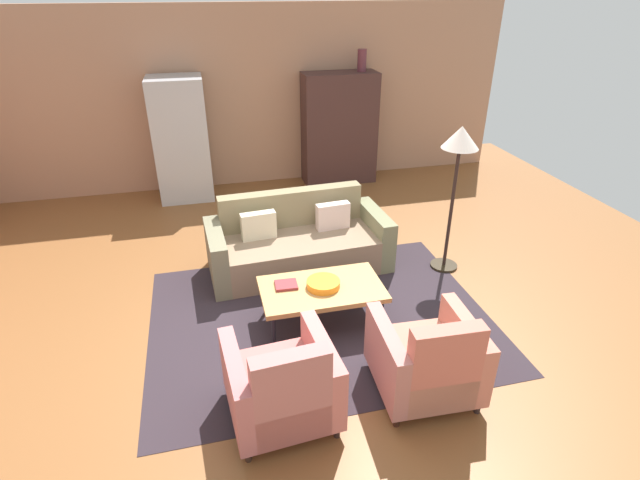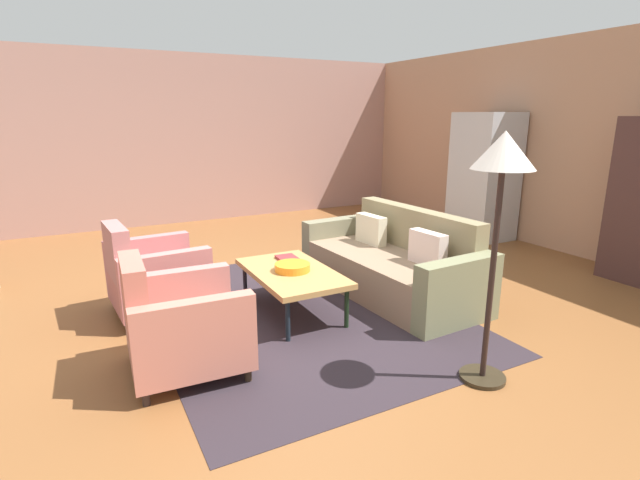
{
  "view_description": "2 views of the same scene",
  "coord_description": "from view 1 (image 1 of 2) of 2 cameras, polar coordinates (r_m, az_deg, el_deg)",
  "views": [
    {
      "loc": [
        -0.81,
        -3.9,
        3.08
      ],
      "look_at": [
        0.31,
        0.6,
        0.63
      ],
      "focal_mm": 27.7,
      "sensor_mm": 36.0,
      "label": 1
    },
    {
      "loc": [
        4.02,
        -1.69,
        1.81
      ],
      "look_at": [
        0.15,
        0.35,
        0.66
      ],
      "focal_mm": 26.76,
      "sensor_mm": 36.0,
      "label": 2
    }
  ],
  "objects": [
    {
      "name": "fruit_bowl",
      "position": [
        4.84,
        0.38,
        -5.08
      ],
      "size": [
        0.33,
        0.33,
        0.07
      ],
      "primitive_type": "cylinder",
      "color": "orange",
      "rests_on": "coffee_table"
    },
    {
      "name": "area_rug",
      "position": [
        5.13,
        0.05,
        -9.01
      ],
      "size": [
        3.4,
        2.6,
        0.01
      ],
      "primitive_type": "cube",
      "color": "#2D242A",
      "rests_on": "ground"
    },
    {
      "name": "armchair_right",
      "position": [
        4.2,
        12.38,
        -13.6
      ],
      "size": [
        0.84,
        0.84,
        0.88
      ],
      "rotation": [
        0.0,
        0.0,
        -0.05
      ],
      "color": "black",
      "rests_on": "ground"
    },
    {
      "name": "coffee_table",
      "position": [
        4.87,
        0.19,
        -5.81
      ],
      "size": [
        1.2,
        0.7,
        0.42
      ],
      "color": "black",
      "rests_on": "ground"
    },
    {
      "name": "cabinet",
      "position": [
        8.36,
        2.22,
        12.7
      ],
      "size": [
        1.2,
        0.51,
        1.8
      ],
      "color": "#422825",
      "rests_on": "ground"
    },
    {
      "name": "wall_back",
      "position": [
        8.31,
        -8.34,
        15.9
      ],
      "size": [
        8.64,
        0.12,
        2.8
      ],
      "primitive_type": "cube",
      "color": "tan",
      "rests_on": "ground"
    },
    {
      "name": "ground_plane",
      "position": [
        5.04,
        -1.77,
        -9.9
      ],
      "size": [
        10.37,
        10.37,
        0.0
      ],
      "primitive_type": "plane",
      "color": "brown"
    },
    {
      "name": "floor_lamp",
      "position": [
        5.6,
        15.78,
        9.82
      ],
      "size": [
        0.4,
        0.4,
        1.72
      ],
      "color": "#2E2518",
      "rests_on": "ground"
    },
    {
      "name": "book_stack",
      "position": [
        4.87,
        -3.93,
        -5.19
      ],
      "size": [
        0.23,
        0.2,
        0.03
      ],
      "color": "maroon",
      "rests_on": "coffee_table"
    },
    {
      "name": "refrigerator",
      "position": [
        7.95,
        -15.73,
        11.09
      ],
      "size": [
        0.8,
        0.73,
        1.85
      ],
      "color": "#B7BABF",
      "rests_on": "ground"
    },
    {
      "name": "vase_tall",
      "position": [
        8.25,
        4.87,
        19.99
      ],
      "size": [
        0.14,
        0.14,
        0.33
      ],
      "primitive_type": "cylinder",
      "color": "brown",
      "rests_on": "cabinet"
    },
    {
      "name": "couch",
      "position": [
        5.91,
        -2.64,
        -0.36
      ],
      "size": [
        2.15,
        1.01,
        0.86
      ],
      "rotation": [
        0.0,
        0.0,
        3.2
      ],
      "color": "#886D55",
      "rests_on": "ground"
    },
    {
      "name": "armchair_left",
      "position": [
        3.91,
        -4.31,
        -16.66
      ],
      "size": [
        0.86,
        0.86,
        0.88
      ],
      "rotation": [
        0.0,
        0.0,
        0.08
      ],
      "color": "#2B221F",
      "rests_on": "ground"
    }
  ]
}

